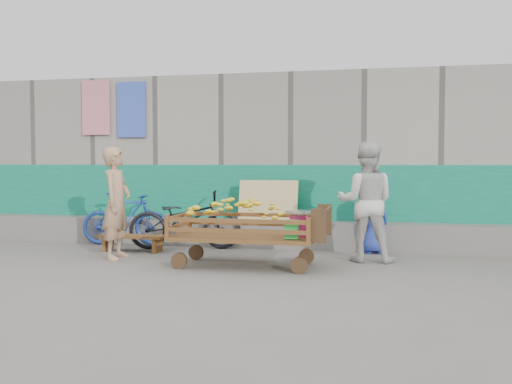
% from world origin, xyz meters
% --- Properties ---
extents(ground, '(80.00, 80.00, 0.00)m').
position_xyz_m(ground, '(0.00, 0.00, 0.00)').
color(ground, '#605F57').
rests_on(ground, ground).
extents(building_wall, '(12.00, 3.50, 3.00)m').
position_xyz_m(building_wall, '(-0.00, 4.05, 1.47)').
color(building_wall, gray).
rests_on(building_wall, ground).
extents(banana_cart, '(2.16, 0.99, 0.92)m').
position_xyz_m(banana_cart, '(0.26, 0.51, 0.62)').
color(banana_cart, brown).
rests_on(banana_cart, ground).
extents(bench, '(1.08, 0.32, 0.27)m').
position_xyz_m(bench, '(-1.78, 1.40, 0.20)').
color(bench, brown).
rests_on(bench, ground).
extents(vendor_man, '(0.43, 0.63, 1.67)m').
position_xyz_m(vendor_man, '(-1.72, 0.73, 0.84)').
color(vendor_man, tan).
rests_on(vendor_man, ground).
extents(woman, '(0.85, 0.67, 1.74)m').
position_xyz_m(woman, '(1.94, 1.29, 0.87)').
color(woman, silver).
rests_on(woman, ground).
extents(child, '(0.58, 0.47, 1.01)m').
position_xyz_m(child, '(2.05, 2.05, 0.51)').
color(child, '#2539A1').
rests_on(child, ground).
extents(bicycle_dark, '(1.95, 1.08, 0.97)m').
position_xyz_m(bicycle_dark, '(-1.04, 1.85, 0.49)').
color(bicycle_dark, black).
rests_on(bicycle_dark, ground).
extents(bicycle_blue, '(1.59, 0.62, 0.93)m').
position_xyz_m(bicycle_blue, '(-2.20, 2.05, 0.46)').
color(bicycle_blue, '#2242A0').
rests_on(bicycle_blue, ground).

